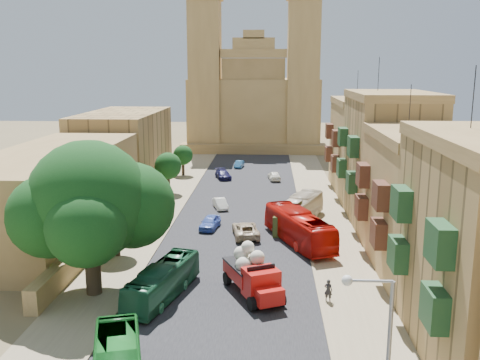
# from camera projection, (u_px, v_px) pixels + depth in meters

# --- Properties ---
(ground) EXTENTS (260.00, 260.00, 0.00)m
(ground) POSITION_uv_depth(u_px,v_px,m) (218.00, 322.00, 34.88)
(ground) COLOR brown
(road_surface) EXTENTS (14.00, 140.00, 0.01)m
(road_surface) POSITION_uv_depth(u_px,v_px,m) (242.00, 206.00, 64.19)
(road_surface) COLOR black
(road_surface) RESTS_ON ground
(sidewalk_east) EXTENTS (5.00, 140.00, 0.01)m
(sidewalk_east) POSITION_uv_depth(u_px,v_px,m) (321.00, 207.00, 63.66)
(sidewalk_east) COLOR #8D7C5C
(sidewalk_east) RESTS_ON ground
(sidewalk_west) EXTENTS (5.00, 140.00, 0.01)m
(sidewalk_west) POSITION_uv_depth(u_px,v_px,m) (164.00, 205.00, 64.71)
(sidewalk_west) COLOR #8D7C5C
(sidewalk_west) RESTS_ON ground
(kerb_east) EXTENTS (0.25, 140.00, 0.12)m
(kerb_east) POSITION_uv_depth(u_px,v_px,m) (300.00, 206.00, 63.79)
(kerb_east) COLOR #8D7C5C
(kerb_east) RESTS_ON ground
(kerb_west) EXTENTS (0.25, 140.00, 0.12)m
(kerb_west) POSITION_uv_depth(u_px,v_px,m) (184.00, 204.00, 64.56)
(kerb_west) COLOR #8D7C5C
(kerb_west) RESTS_ON ground
(townhouse_b) EXTENTS (9.00, 14.00, 14.90)m
(townhouse_b) POSITION_uv_depth(u_px,v_px,m) (424.00, 200.00, 43.58)
(townhouse_b) COLOR olive
(townhouse_b) RESTS_ON ground
(townhouse_c) EXTENTS (9.00, 14.00, 17.40)m
(townhouse_c) POSITION_uv_depth(u_px,v_px,m) (389.00, 157.00, 57.00)
(townhouse_c) COLOR #A17E49
(townhouse_c) RESTS_ON ground
(townhouse_d) EXTENTS (9.00, 14.00, 15.90)m
(townhouse_d) POSITION_uv_depth(u_px,v_px,m) (365.00, 145.00, 70.83)
(townhouse_d) COLOR olive
(townhouse_d) RESTS_ON ground
(west_wall) EXTENTS (1.00, 40.00, 1.80)m
(west_wall) POSITION_uv_depth(u_px,v_px,m) (116.00, 220.00, 54.92)
(west_wall) COLOR olive
(west_wall) RESTS_ON ground
(west_building_low) EXTENTS (10.00, 28.00, 8.40)m
(west_building_low) POSITION_uv_depth(u_px,v_px,m) (53.00, 193.00, 52.59)
(west_building_low) COLOR olive
(west_building_low) RESTS_ON ground
(west_building_mid) EXTENTS (10.00, 22.00, 10.00)m
(west_building_mid) POSITION_uv_depth(u_px,v_px,m) (124.00, 146.00, 77.83)
(west_building_mid) COLOR #A17E49
(west_building_mid) RESTS_ON ground
(church) EXTENTS (28.00, 22.50, 36.30)m
(church) POSITION_uv_depth(u_px,v_px,m) (254.00, 101.00, 109.72)
(church) COLOR olive
(church) RESTS_ON ground
(ficus_tree) EXTENTS (11.35, 10.45, 11.35)m
(ficus_tree) POSITION_uv_depth(u_px,v_px,m) (91.00, 205.00, 37.93)
(ficus_tree) COLOR #34271A
(ficus_tree) RESTS_ON ground
(street_tree_a) EXTENTS (3.56, 3.56, 5.48)m
(street_tree_a) POSITION_uv_depth(u_px,v_px,m) (116.00, 216.00, 46.40)
(street_tree_a) COLOR #34271A
(street_tree_a) RESTS_ON ground
(street_tree_b) EXTENTS (3.36, 3.36, 5.17)m
(street_tree_b) POSITION_uv_depth(u_px,v_px,m) (147.00, 188.00, 58.16)
(street_tree_b) COLOR #34271A
(street_tree_b) RESTS_ON ground
(street_tree_c) EXTENTS (3.53, 3.53, 5.43)m
(street_tree_c) POSITION_uv_depth(u_px,v_px,m) (168.00, 166.00, 69.85)
(street_tree_c) COLOR #34271A
(street_tree_c) RESTS_ON ground
(street_tree_d) EXTENTS (3.03, 3.03, 4.66)m
(street_tree_d) POSITION_uv_depth(u_px,v_px,m) (183.00, 155.00, 81.68)
(street_tree_d) COLOR #34271A
(street_tree_d) RESTS_ON ground
(streetlamp) EXTENTS (2.11, 0.44, 8.22)m
(streetlamp) POSITION_uv_depth(u_px,v_px,m) (377.00, 346.00, 21.66)
(streetlamp) COLOR gray
(streetlamp) RESTS_ON ground
(red_truck) EXTENTS (4.84, 6.84, 3.80)m
(red_truck) POSITION_uv_depth(u_px,v_px,m) (253.00, 273.00, 38.71)
(red_truck) COLOR red
(red_truck) RESTS_ON ground
(olive_pickup) EXTENTS (3.15, 5.30, 2.05)m
(olive_pickup) POSITION_uv_depth(u_px,v_px,m) (288.00, 222.00, 53.92)
(olive_pickup) COLOR #3B471A
(olive_pickup) RESTS_ON ground
(bus_green_north) EXTENTS (4.25, 9.26, 2.51)m
(bus_green_north) POSITION_uv_depth(u_px,v_px,m) (163.00, 281.00, 38.28)
(bus_green_north) COLOR #1D5837
(bus_green_north) RESTS_ON ground
(bus_red_east) EXTENTS (6.55, 11.25, 3.09)m
(bus_red_east) POSITION_uv_depth(u_px,v_px,m) (299.00, 228.00, 50.14)
(bus_red_east) COLOR #BC1009
(bus_red_east) RESTS_ON ground
(bus_cream_east) EXTENTS (5.90, 10.35, 2.84)m
(bus_cream_east) POSITION_uv_depth(u_px,v_px,m) (299.00, 210.00, 56.99)
(bus_cream_east) COLOR beige
(bus_cream_east) RESTS_ON ground
(car_blue_a) EXTENTS (2.19, 4.17, 1.35)m
(car_blue_a) POSITION_uv_depth(u_px,v_px,m) (210.00, 222.00, 54.89)
(car_blue_a) COLOR #4262C0
(car_blue_a) RESTS_ON ground
(car_white_a) EXTENTS (2.29, 3.81, 1.19)m
(car_white_a) POSITION_uv_depth(u_px,v_px,m) (220.00, 204.00, 62.79)
(car_white_a) COLOR white
(car_white_a) RESTS_ON ground
(car_cream) EXTENTS (3.14, 5.42, 1.42)m
(car_cream) POSITION_uv_depth(u_px,v_px,m) (246.00, 230.00, 52.31)
(car_cream) COLOR tan
(car_cream) RESTS_ON ground
(car_dkblue) EXTENTS (3.10, 4.87, 1.31)m
(car_dkblue) POSITION_uv_depth(u_px,v_px,m) (223.00, 174.00, 79.64)
(car_dkblue) COLOR #13123F
(car_dkblue) RESTS_ON ground
(car_white_b) EXTENTS (2.10, 4.07, 1.32)m
(car_white_b) POSITION_uv_depth(u_px,v_px,m) (274.00, 176.00, 78.62)
(car_white_b) COLOR white
(car_white_b) RESTS_ON ground
(car_blue_b) EXTENTS (1.58, 3.52, 1.12)m
(car_blue_b) POSITION_uv_depth(u_px,v_px,m) (239.00, 164.00, 88.64)
(car_blue_b) COLOR #2B6599
(car_blue_b) RESTS_ON ground
(pedestrian_a) EXTENTS (0.70, 0.59, 1.64)m
(pedestrian_a) POSITION_uv_depth(u_px,v_px,m) (328.00, 290.00, 37.79)
(pedestrian_a) COLOR #252426
(pedestrian_a) RESTS_ON ground
(pedestrian_c) EXTENTS (0.54, 0.93, 1.49)m
(pedestrian_c) POSITION_uv_depth(u_px,v_px,m) (313.00, 234.00, 50.74)
(pedestrian_c) COLOR #333336
(pedestrian_c) RESTS_ON ground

